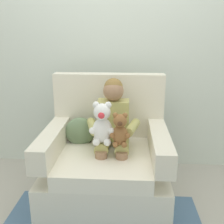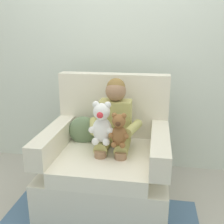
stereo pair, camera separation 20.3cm
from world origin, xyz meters
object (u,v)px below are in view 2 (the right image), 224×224
plush_brown (119,131)px  throw_pillow (83,130)px  armchair (108,162)px  seated_child (114,124)px  plush_white (102,124)px

plush_brown → throw_pillow: bearing=141.1°
plush_brown → throw_pillow: size_ratio=1.00×
armchair → seated_child: armchair is taller
throw_pillow → plush_white: bearing=-49.2°
plush_white → throw_pillow: (-0.22, 0.26, -0.16)m
armchair → plush_white: 0.42m
seated_child → plush_brown: size_ratio=3.17×
plush_brown → throw_pillow: 0.48m
seated_child → throw_pillow: 0.33m
seated_child → plush_white: 0.18m
plush_brown → plush_white: plush_white is taller
plush_white → throw_pillow: bearing=113.0°
seated_child → plush_brown: seated_child is taller
plush_brown → armchair: bearing=124.6°
plush_white → throw_pillow: size_ratio=1.28×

